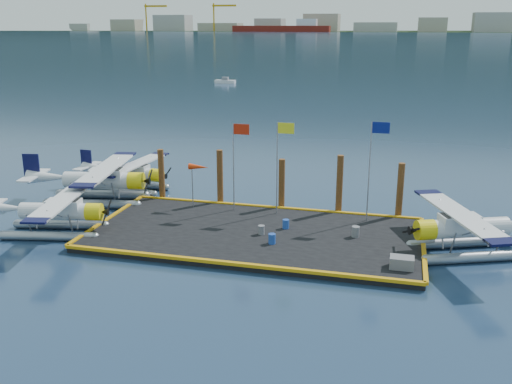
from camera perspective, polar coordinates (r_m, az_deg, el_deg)
ground at (r=35.40m, az=-0.05°, el=-4.61°), size 4000.00×4000.00×0.00m
dock at (r=35.33m, az=-0.05°, el=-4.30°), size 20.00×10.00×0.40m
dock_bumpers at (r=35.23m, az=-0.05°, el=-3.86°), size 20.25×10.25×0.18m
far_backdrop at (r=1784.61m, az=22.63°, el=15.22°), size 3050.00×2050.00×810.00m
seaplane_a at (r=37.54m, az=-19.11°, el=-2.06°), size 8.27×9.01×3.19m
seaplane_b at (r=43.11m, az=-15.18°, el=0.92°), size 9.45×10.33×3.65m
seaplane_c at (r=45.85m, az=-12.21°, el=1.69°), size 7.72×8.51×3.01m
seaplane_d at (r=34.47m, az=20.16°, el=-3.66°), size 8.80×9.30×3.37m
drum_1 at (r=34.76m, az=0.54°, el=-3.81°), size 0.40×0.40×0.57m
drum_3 at (r=33.34m, az=1.61°, el=-4.69°), size 0.43×0.43×0.60m
drum_4 at (r=34.87m, az=9.93°, el=-3.93°), size 0.46×0.46×0.65m
drum_5 at (r=35.79m, az=3.00°, el=-3.21°), size 0.41×0.41×0.58m
crate at (r=31.07m, az=14.37°, el=-6.85°), size 1.25×0.83×0.62m
flagpole_red at (r=38.22m, az=-1.97°, el=3.87°), size 1.14×0.08×6.00m
flagpole_yellow at (r=37.48m, az=2.43°, el=3.79°), size 1.14×0.08×6.20m
flagpole_blue at (r=36.71m, az=11.64°, el=3.47°), size 1.14×0.08×6.50m
windsock at (r=39.33m, az=-5.79°, el=2.41°), size 1.40×0.44×3.12m
piling_0 at (r=42.34m, az=-9.43°, el=1.57°), size 0.44×0.44×4.00m
piling_1 at (r=40.75m, az=-3.62°, el=1.32°), size 0.44×0.44×4.20m
piling_2 at (r=39.69m, az=2.58°, el=0.62°), size 0.44×0.44×3.80m
piling_3 at (r=39.04m, az=8.34°, el=0.57°), size 0.44×0.44×4.30m
piling_4 at (r=38.90m, az=14.19°, el=-0.05°), size 0.44×0.44×4.00m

